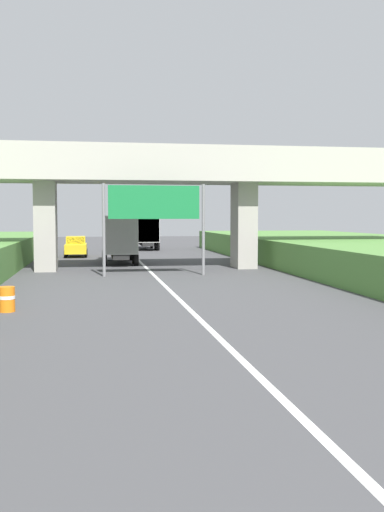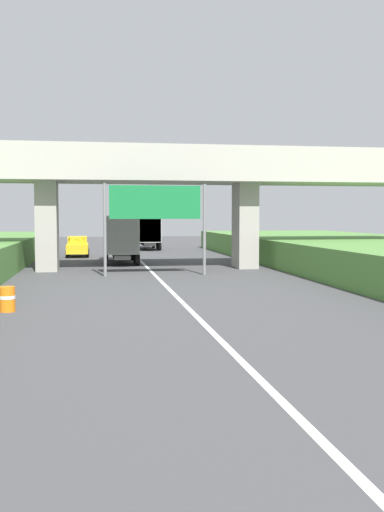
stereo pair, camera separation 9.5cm
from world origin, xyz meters
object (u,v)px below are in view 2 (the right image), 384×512
object	(u,v)px
truck_silver	(147,231)
truck_green	(120,237)
overhead_highway_sign	(155,208)
car_yellow	(78,247)
construction_barrel_3	(7,299)

from	to	relation	value
truck_silver	truck_green	bearing A→B (deg)	-100.95
overhead_highway_sign	truck_silver	world-z (taller)	overhead_highway_sign
truck_green	car_yellow	distance (m)	8.29
car_yellow	construction_barrel_3	xyz separation A→B (m)	(-1.63, -28.82, -0.40)
overhead_highway_sign	truck_silver	size ratio (longest dim) A/B	0.81
overhead_highway_sign	construction_barrel_3	bearing A→B (deg)	-118.65
truck_silver	truck_green	xyz separation A→B (m)	(-3.42, -17.70, 0.00)
car_yellow	construction_barrel_3	size ratio (longest dim) A/B	4.56
car_yellow	truck_green	bearing A→B (deg)	-66.60
truck_green	car_yellow	world-z (taller)	truck_green
overhead_highway_sign	truck_green	bearing A→B (deg)	99.75
truck_silver	car_yellow	world-z (taller)	truck_silver
truck_silver	car_yellow	distance (m)	12.21
overhead_highway_sign	car_yellow	size ratio (longest dim) A/B	1.43
construction_barrel_3	truck_silver	bearing A→B (deg)	77.95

